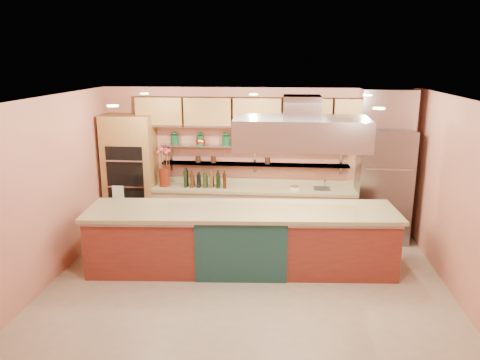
# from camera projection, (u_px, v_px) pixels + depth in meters

# --- Properties ---
(floor) EXTENTS (6.00, 5.00, 0.02)m
(floor) POSITION_uv_depth(u_px,v_px,m) (247.00, 286.00, 7.07)
(floor) COLOR tan
(floor) RESTS_ON ground
(ceiling) EXTENTS (6.00, 5.00, 0.02)m
(ceiling) POSITION_uv_depth(u_px,v_px,m) (248.00, 99.00, 6.35)
(ceiling) COLOR black
(ceiling) RESTS_ON wall_back
(wall_back) EXTENTS (6.00, 0.04, 2.80)m
(wall_back) POSITION_uv_depth(u_px,v_px,m) (257.00, 160.00, 9.12)
(wall_back) COLOR #C0735B
(wall_back) RESTS_ON floor
(wall_front) EXTENTS (6.00, 0.04, 2.80)m
(wall_front) POSITION_uv_depth(u_px,v_px,m) (226.00, 276.00, 4.30)
(wall_front) COLOR #C0735B
(wall_front) RESTS_ON floor
(wall_left) EXTENTS (0.04, 5.00, 2.80)m
(wall_left) POSITION_uv_depth(u_px,v_px,m) (47.00, 192.00, 6.98)
(wall_left) COLOR #C0735B
(wall_left) RESTS_ON floor
(wall_right) EXTENTS (0.04, 5.00, 2.80)m
(wall_right) POSITION_uv_depth(u_px,v_px,m) (464.00, 203.00, 6.43)
(wall_right) COLOR #C0735B
(wall_right) RESTS_ON floor
(oven_stack) EXTENTS (0.95, 0.64, 2.30)m
(oven_stack) POSITION_uv_depth(u_px,v_px,m) (131.00, 174.00, 9.10)
(oven_stack) COLOR olive
(oven_stack) RESTS_ON floor
(refrigerator) EXTENTS (0.95, 0.72, 2.10)m
(refrigerator) POSITION_uv_depth(u_px,v_px,m) (383.00, 186.00, 8.64)
(refrigerator) COLOR slate
(refrigerator) RESTS_ON floor
(back_counter) EXTENTS (3.84, 0.64, 0.93)m
(back_counter) POSITION_uv_depth(u_px,v_px,m) (254.00, 211.00, 9.07)
(back_counter) COLOR #9D7E5E
(back_counter) RESTS_ON floor
(wall_shelf_lower) EXTENTS (3.60, 0.26, 0.03)m
(wall_shelf_lower) POSITION_uv_depth(u_px,v_px,m) (254.00, 164.00, 9.01)
(wall_shelf_lower) COLOR #A6A8AD
(wall_shelf_lower) RESTS_ON wall_back
(wall_shelf_upper) EXTENTS (3.60, 0.26, 0.03)m
(wall_shelf_upper) POSITION_uv_depth(u_px,v_px,m) (255.00, 146.00, 8.92)
(wall_shelf_upper) COLOR #A6A8AD
(wall_shelf_upper) RESTS_ON wall_back
(upper_cabinets) EXTENTS (4.60, 0.36, 0.55)m
(upper_cabinets) POSITION_uv_depth(u_px,v_px,m) (257.00, 113.00, 8.70)
(upper_cabinets) COLOR olive
(upper_cabinets) RESTS_ON wall_back
(range_hood) EXTENTS (2.00, 1.00, 0.45)m
(range_hood) POSITION_uv_depth(u_px,v_px,m) (301.00, 133.00, 7.03)
(range_hood) COLOR #A6A8AD
(range_hood) RESTS_ON ceiling
(ceiling_downlights) EXTENTS (4.00, 2.80, 0.02)m
(ceiling_downlights) POSITION_uv_depth(u_px,v_px,m) (249.00, 100.00, 6.55)
(ceiling_downlights) COLOR #FFE5A5
(ceiling_downlights) RESTS_ON ceiling
(island) EXTENTS (4.89, 1.40, 1.01)m
(island) POSITION_uv_depth(u_px,v_px,m) (242.00, 239.00, 7.56)
(island) COLOR maroon
(island) RESTS_ON floor
(flower_vase) EXTENTS (0.21, 0.21, 0.35)m
(flower_vase) POSITION_uv_depth(u_px,v_px,m) (165.00, 177.00, 9.02)
(flower_vase) COLOR #601B0E
(flower_vase) RESTS_ON back_counter
(oil_bottle_cluster) EXTENTS (0.90, 0.37, 0.28)m
(oil_bottle_cluster) POSITION_uv_depth(u_px,v_px,m) (205.00, 180.00, 8.95)
(oil_bottle_cluster) COLOR black
(oil_bottle_cluster) RESTS_ON back_counter
(kitchen_scale) EXTENTS (0.19, 0.17, 0.09)m
(kitchen_scale) POSITION_uv_depth(u_px,v_px,m) (295.00, 187.00, 8.82)
(kitchen_scale) COLOR silver
(kitchen_scale) RESTS_ON back_counter
(bar_faucet) EXTENTS (0.03, 0.03, 0.20)m
(bar_faucet) POSITION_uv_depth(u_px,v_px,m) (325.00, 184.00, 8.85)
(bar_faucet) COLOR silver
(bar_faucet) RESTS_ON back_counter
(copper_kettle) EXTENTS (0.17, 0.17, 0.13)m
(copper_kettle) POSITION_uv_depth(u_px,v_px,m) (201.00, 141.00, 8.99)
(copper_kettle) COLOR #D75231
(copper_kettle) RESTS_ON wall_shelf_upper
(green_canister) EXTENTS (0.17, 0.17, 0.16)m
(green_canister) POSITION_uv_depth(u_px,v_px,m) (236.00, 141.00, 8.93)
(green_canister) COLOR #0D3F1F
(green_canister) RESTS_ON wall_shelf_upper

